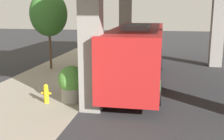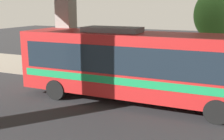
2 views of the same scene
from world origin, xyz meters
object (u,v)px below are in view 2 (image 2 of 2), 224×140
(bus, at_px, (134,62))
(street_tree_near, at_px, (215,14))
(fire_hydrant, at_px, (92,68))
(planter_front, at_px, (166,75))
(planter_middle, at_px, (90,65))
(planter_back, at_px, (198,72))

(bus, bearing_deg, street_tree_near, 155.35)
(fire_hydrant, bearing_deg, planter_front, 79.99)
(planter_front, bearing_deg, planter_middle, -87.22)
(fire_hydrant, distance_m, planter_front, 5.22)
(fire_hydrant, bearing_deg, planter_back, 87.28)
(bus, xyz_separation_m, planter_back, (-3.58, 2.55, -0.99))
(planter_back, bearing_deg, planter_middle, -82.73)
(fire_hydrant, bearing_deg, bus, 47.31)
(planter_back, bearing_deg, planter_front, -70.51)
(planter_front, bearing_deg, street_tree_near, 149.48)
(bus, xyz_separation_m, fire_hydrant, (-3.90, -4.23, -1.45))
(fire_hydrant, xyz_separation_m, street_tree_near, (-2.74, 7.28, 3.52))
(fire_hydrant, xyz_separation_m, planter_middle, (1.13, 0.42, 0.44))
(planter_middle, distance_m, street_tree_near, 8.46)
(fire_hydrant, distance_m, planter_back, 6.80)
(planter_middle, bearing_deg, fire_hydrant, -159.78)
(planter_front, xyz_separation_m, planter_back, (-0.58, 1.65, 0.19))
(planter_middle, relative_size, planter_back, 0.97)
(planter_back, bearing_deg, street_tree_near, 170.67)
(planter_middle, height_order, planter_back, planter_back)
(bus, distance_m, planter_middle, 4.82)
(planter_back, xyz_separation_m, street_tree_near, (-3.07, 0.50, 3.06))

